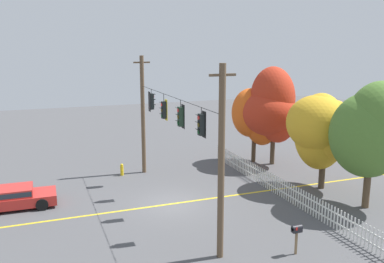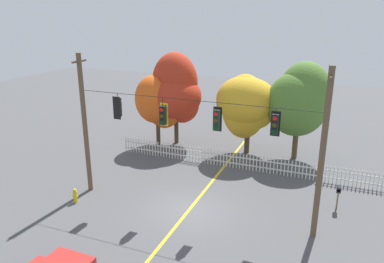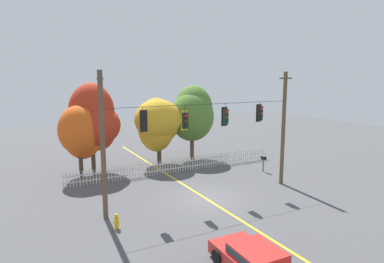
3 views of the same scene
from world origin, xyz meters
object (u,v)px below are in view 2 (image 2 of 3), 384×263
(traffic_signal_northbound_secondary, at_px, (163,115))
(roadside_mailbox, at_px, (339,191))
(autumn_maple_near_fence, at_px, (160,100))
(fire_hydrant, at_px, (75,195))
(traffic_signal_westbound_side, at_px, (275,124))
(autumn_maple_mid, at_px, (176,92))
(traffic_signal_eastbound_side, at_px, (217,120))
(traffic_signal_northbound_primary, at_px, (118,107))
(autumn_maple_far_west, at_px, (300,100))
(autumn_oak_far_east, at_px, (247,104))

(traffic_signal_northbound_secondary, bearing_deg, roadside_mailbox, 19.43)
(autumn_maple_near_fence, bearing_deg, fire_hydrant, -91.07)
(traffic_signal_northbound_secondary, height_order, roadside_mailbox, traffic_signal_northbound_secondary)
(traffic_signal_westbound_side, xyz_separation_m, autumn_maple_mid, (-9.00, 9.10, -1.05))
(traffic_signal_eastbound_side, distance_m, autumn_maple_near_fence, 11.39)
(traffic_signal_northbound_secondary, relative_size, fire_hydrant, 1.86)
(traffic_signal_northbound_secondary, relative_size, traffic_signal_eastbound_side, 1.05)
(traffic_signal_northbound_primary, xyz_separation_m, autumn_maple_near_fence, (-1.90, 8.56, -1.61))
(traffic_signal_eastbound_side, bearing_deg, autumn_maple_far_west, 73.63)
(traffic_signal_northbound_secondary, distance_m, autumn_maple_near_fence, 9.78)
(traffic_signal_westbound_side, xyz_separation_m, roadside_mailbox, (3.07, 3.06, -4.16))
(traffic_signal_westbound_side, height_order, fire_hydrant, traffic_signal_westbound_side)
(roadside_mailbox, bearing_deg, traffic_signal_northbound_secondary, -160.57)
(roadside_mailbox, bearing_deg, autumn_maple_near_fence, 157.46)
(traffic_signal_eastbound_side, bearing_deg, traffic_signal_northbound_secondary, -180.00)
(traffic_signal_eastbound_side, xyz_separation_m, traffic_signal_westbound_side, (2.75, -0.00, 0.08))
(traffic_signal_eastbound_side, bearing_deg, autumn_oak_far_east, 94.78)
(traffic_signal_westbound_side, height_order, autumn_oak_far_east, traffic_signal_westbound_side)
(traffic_signal_northbound_primary, bearing_deg, autumn_maple_far_west, 49.27)
(autumn_maple_near_fence, relative_size, autumn_maple_mid, 0.80)
(autumn_maple_mid, bearing_deg, roadside_mailbox, -26.58)
(traffic_signal_northbound_secondary, distance_m, autumn_maple_mid, 9.75)
(autumn_maple_far_west, bearing_deg, fire_hydrant, -132.83)
(autumn_oak_far_east, height_order, autumn_maple_far_west, autumn_maple_far_west)
(traffic_signal_westbound_side, distance_m, autumn_maple_mid, 12.84)
(traffic_signal_northbound_primary, xyz_separation_m, traffic_signal_westbound_side, (8.22, 0.02, 0.00))
(autumn_maple_near_fence, distance_m, roadside_mailbox, 14.52)
(traffic_signal_northbound_secondary, xyz_separation_m, autumn_maple_far_west, (5.67, 9.61, -0.81))
(autumn_oak_far_east, bearing_deg, traffic_signal_westbound_side, -69.12)
(traffic_signal_northbound_secondary, relative_size, autumn_maple_near_fence, 0.26)
(autumn_oak_far_east, bearing_deg, traffic_signal_eastbound_side, -85.22)
(fire_hydrant, xyz_separation_m, roadside_mailbox, (13.39, 4.65, 0.66))
(autumn_maple_mid, bearing_deg, traffic_signal_northbound_primary, -85.16)
(roadside_mailbox, bearing_deg, traffic_signal_eastbound_side, -152.30)
(autumn_maple_far_west, bearing_deg, autumn_maple_mid, -176.76)
(traffic_signal_northbound_primary, bearing_deg, autumn_maple_near_fence, 102.53)
(autumn_maple_near_fence, distance_m, autumn_maple_far_west, 10.27)
(traffic_signal_westbound_side, distance_m, autumn_maple_far_west, 9.66)
(traffic_signal_northbound_primary, xyz_separation_m, fire_hydrant, (-2.09, -1.57, -4.82))
(traffic_signal_northbound_primary, relative_size, fire_hydrant, 1.69)
(traffic_signal_eastbound_side, height_order, autumn_maple_mid, autumn_maple_mid)
(traffic_signal_westbound_side, distance_m, fire_hydrant, 11.50)
(autumn_maple_far_west, bearing_deg, roadside_mailbox, -65.38)
(traffic_signal_northbound_primary, relative_size, autumn_maple_mid, 0.19)
(autumn_maple_mid, xyz_separation_m, autumn_oak_far_east, (5.47, 0.15, -0.43))
(autumn_maple_near_fence, bearing_deg, traffic_signal_northbound_primary, -77.47)
(autumn_oak_far_east, relative_size, fire_hydrant, 7.20)
(autumn_oak_far_east, distance_m, fire_hydrant, 13.22)
(autumn_maple_mid, bearing_deg, traffic_signal_eastbound_side, -55.54)
(traffic_signal_eastbound_side, distance_m, autumn_maple_far_west, 10.06)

